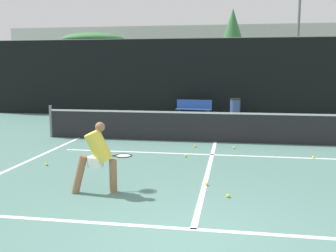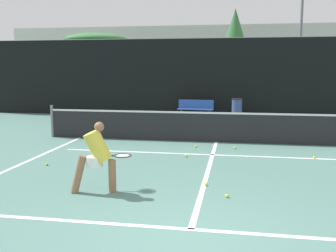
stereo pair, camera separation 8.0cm
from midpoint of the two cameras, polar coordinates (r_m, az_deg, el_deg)
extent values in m
plane|color=#4C756B|center=(5.50, 2.82, -16.39)|extent=(100.00, 100.00, 0.00)
cube|color=white|center=(5.86, 3.29, -14.74)|extent=(11.00, 0.10, 0.01)
cube|color=white|center=(10.62, 6.21, -4.16)|extent=(8.25, 0.10, 0.01)
cube|color=white|center=(9.10, 5.64, -6.28)|extent=(0.10, 6.85, 0.01)
cube|color=white|center=(10.41, -20.08, -4.89)|extent=(0.10, 7.85, 0.01)
cylinder|color=slate|center=(13.75, -16.80, 0.66)|extent=(0.09, 0.09, 1.07)
cube|color=#232326|center=(12.36, 6.74, -0.16)|extent=(11.00, 0.02, 0.95)
cube|color=white|center=(12.30, 6.78, 1.89)|extent=(11.00, 0.03, 0.06)
cube|color=black|center=(18.62, 7.78, 6.87)|extent=(24.00, 0.06, 3.66)
cylinder|color=slate|center=(18.67, 7.90, 12.55)|extent=(24.00, 0.04, 0.04)
cylinder|color=#8C6042|center=(7.46, -8.26, -7.19)|extent=(0.14, 0.14, 0.62)
cylinder|color=#8C6042|center=(7.52, -13.02, -6.85)|extent=(0.34, 0.21, 0.72)
cylinder|color=white|center=(7.42, -10.79, -5.09)|extent=(0.30, 0.30, 0.19)
cylinder|color=yellow|center=(7.35, -10.38, -2.95)|extent=(0.52, 0.37, 0.67)
sphere|color=#8C6042|center=(7.29, -10.14, -0.13)|extent=(0.18, 0.18, 0.18)
cylinder|color=#262628|center=(7.62, -9.10, -4.31)|extent=(0.30, 0.10, 0.03)
torus|color=#262628|center=(7.60, -6.77, -4.29)|extent=(0.41, 0.41, 0.02)
cylinder|color=beige|center=(7.60, -6.77, -4.29)|extent=(0.31, 0.31, 0.01)
sphere|color=#D1E033|center=(7.88, 5.32, -8.38)|extent=(0.07, 0.07, 0.07)
sphere|color=#D1E033|center=(7.24, 8.38, -9.97)|extent=(0.07, 0.07, 0.07)
sphere|color=#D1E033|center=(10.30, 2.39, -4.34)|extent=(0.07, 0.07, 0.07)
sphere|color=#D1E033|center=(11.48, 9.36, -3.12)|extent=(0.07, 0.07, 0.07)
sphere|color=#D1E033|center=(9.84, -17.43, -5.34)|extent=(0.07, 0.07, 0.07)
sphere|color=#D1E033|center=(11.56, 3.75, -2.94)|extent=(0.07, 0.07, 0.07)
sphere|color=#D1E033|center=(10.46, -11.19, -4.30)|extent=(0.07, 0.07, 0.07)
sphere|color=#D1E033|center=(10.80, 20.14, -4.26)|extent=(0.07, 0.07, 0.07)
cube|color=#2D519E|center=(17.97, 3.61, 2.44)|extent=(1.65, 0.48, 0.04)
cube|color=#2D519E|center=(18.12, 3.71, 3.16)|extent=(1.63, 0.16, 0.42)
cube|color=#333338|center=(18.11, 1.57, 1.80)|extent=(0.06, 0.32, 0.44)
cube|color=#333338|center=(17.89, 5.65, 1.68)|extent=(0.06, 0.32, 0.44)
cylinder|color=#384C7F|center=(17.76, 9.59, 2.34)|extent=(0.45, 0.45, 0.92)
cylinder|color=black|center=(17.72, 9.62, 3.88)|extent=(0.47, 0.47, 0.04)
cube|color=navy|center=(22.21, 13.84, 3.34)|extent=(1.78, 4.18, 0.87)
cube|color=#1E2328|center=(21.96, 13.95, 5.18)|extent=(1.49, 2.51, 0.58)
cylinder|color=black|center=(23.63, 15.53, 3.24)|extent=(0.18, 0.60, 0.60)
cylinder|color=black|center=(20.98, 16.28, 2.60)|extent=(0.18, 0.60, 0.60)
cylinder|color=slate|center=(25.38, 18.20, 10.76)|extent=(0.16, 0.16, 7.05)
cylinder|color=brown|center=(26.33, -10.65, 7.33)|extent=(0.28, 0.28, 3.74)
ellipsoid|color=#38753D|center=(26.38, -10.78, 12.15)|extent=(4.11, 4.11, 0.90)
cylinder|color=brown|center=(26.20, 9.10, 6.04)|extent=(0.28, 0.28, 2.53)
cone|color=#38753D|center=(26.26, 9.25, 12.69)|extent=(2.28, 2.28, 3.55)
cube|color=beige|center=(32.20, 8.57, 9.19)|extent=(36.00, 2.40, 5.58)
camera|label=1|loc=(0.04, -90.25, -0.04)|focal=42.00mm
camera|label=2|loc=(0.04, 89.75, 0.04)|focal=42.00mm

